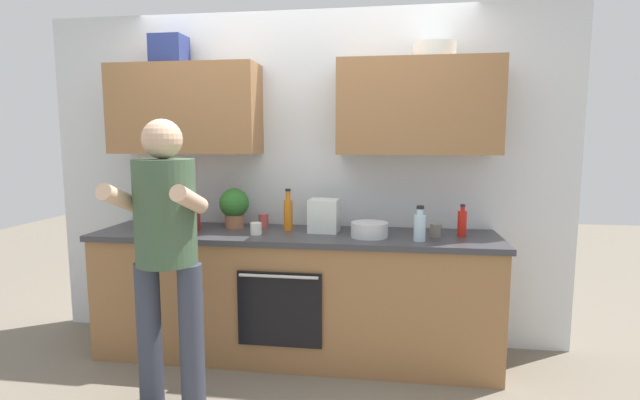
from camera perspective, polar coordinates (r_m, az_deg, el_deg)
The scene contains 17 objects.
ground_plane at distance 3.63m, azimuth -3.11°, elevation -18.05°, with size 12.00×12.00×0.00m, color #756B5B.
back_wall_unit at distance 3.55m, azimuth -2.42°, elevation 6.27°, with size 4.00×0.38×2.50m.
counter at distance 3.46m, azimuth -3.17°, elevation -11.28°, with size 2.84×0.67×0.90m.
person_standing at distance 2.81m, azimuth -18.05°, elevation -4.74°, with size 0.49×0.45×1.67m.
bottle_hotsauce at distance 3.34m, azimuth 16.74°, elevation -2.65°, with size 0.06×0.06×0.22m.
bottle_soda at distance 3.91m, azimuth -21.07°, elevation -0.76°, with size 0.07×0.07×0.31m.
bottle_water at distance 3.13m, azimuth 11.92°, elevation -3.09°, with size 0.08×0.08×0.23m.
bottle_juice at distance 3.42m, azimuth -3.85°, elevation -1.62°, with size 0.06×0.06×0.30m.
bottle_syrup at distance 3.80m, azimuth -18.87°, elevation -1.30°, with size 0.07×0.07×0.26m.
cup_stoneware at distance 3.29m, azimuth 13.76°, elevation -3.57°, with size 0.08×0.08×0.09m, color slate.
cup_ceramic at distance 3.57m, azimuth -6.81°, elevation -2.48°, with size 0.07×0.07×0.10m, color #BF4C47.
cup_coffee at distance 3.30m, azimuth -7.71°, elevation -3.43°, with size 0.08×0.08×0.08m, color white.
mixing_bowl at distance 3.21m, azimuth 5.97°, elevation -3.57°, with size 0.25×0.25×0.10m, color silver.
knife_block at distance 3.62m, azimuth -19.67°, elevation -1.73°, with size 0.10×0.14×0.28m.
potted_herb at distance 3.56m, azimuth -10.30°, elevation -0.69°, with size 0.22×0.22×0.30m.
grocery_bag_produce at distance 3.36m, azimuth 0.50°, elevation -1.88°, with size 0.21×0.19×0.23m, color silver.
grocery_bag_crisps at distance 3.50m, azimuth -15.93°, elevation -2.04°, with size 0.17×0.21×0.20m, color red.
Camera 1 is at (0.65, -3.21, 1.55)m, focal length 26.57 mm.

